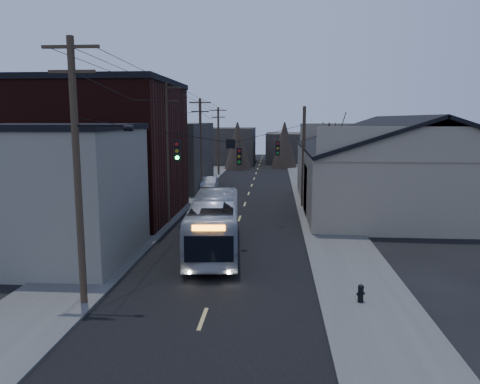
# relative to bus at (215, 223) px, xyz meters

# --- Properties ---
(ground) EXTENTS (160.00, 160.00, 0.00)m
(ground) POSITION_rel_bus_xyz_m (0.77, -11.40, -1.55)
(ground) COLOR black
(ground) RESTS_ON ground
(road_surface) EXTENTS (9.00, 110.00, 0.02)m
(road_surface) POSITION_rel_bus_xyz_m (0.77, 18.60, -1.54)
(road_surface) COLOR black
(road_surface) RESTS_ON ground
(sidewalk_left) EXTENTS (4.00, 110.00, 0.12)m
(sidewalk_left) POSITION_rel_bus_xyz_m (-5.73, 18.60, -1.49)
(sidewalk_left) COLOR #474744
(sidewalk_left) RESTS_ON ground
(sidewalk_right) EXTENTS (4.00, 110.00, 0.12)m
(sidewalk_right) POSITION_rel_bus_xyz_m (7.27, 18.60, -1.49)
(sidewalk_right) COLOR #474744
(sidewalk_right) RESTS_ON ground
(building_clapboard) EXTENTS (8.00, 8.00, 7.00)m
(building_clapboard) POSITION_rel_bus_xyz_m (-8.23, -2.40, 1.95)
(building_clapboard) COLOR slate
(building_clapboard) RESTS_ON ground
(building_brick) EXTENTS (10.00, 12.00, 10.00)m
(building_brick) POSITION_rel_bus_xyz_m (-9.23, 8.60, 3.45)
(building_brick) COLOR black
(building_brick) RESTS_ON ground
(building_left_far) EXTENTS (9.00, 14.00, 7.00)m
(building_left_far) POSITION_rel_bus_xyz_m (-8.73, 24.60, 1.95)
(building_left_far) COLOR #312D27
(building_left_far) RESTS_ON ground
(warehouse) EXTENTS (16.16, 20.60, 7.73)m
(warehouse) POSITION_rel_bus_xyz_m (13.77, 13.60, 1.14)
(warehouse) COLOR gray
(warehouse) RESTS_ON ground
(building_far_left) EXTENTS (10.00, 12.00, 6.00)m
(building_far_left) POSITION_rel_bus_xyz_m (-5.23, 53.60, 1.45)
(building_far_left) COLOR #312D27
(building_far_left) RESTS_ON ground
(building_far_right) EXTENTS (12.00, 14.00, 5.00)m
(building_far_right) POSITION_rel_bus_xyz_m (7.77, 58.60, 0.95)
(building_far_right) COLOR #312D27
(building_far_right) RESTS_ON ground
(bare_tree) EXTENTS (0.40, 0.40, 7.20)m
(bare_tree) POSITION_rel_bus_xyz_m (7.27, 8.60, 2.05)
(bare_tree) COLOR black
(bare_tree) RESTS_ON ground
(utility_lines) EXTENTS (11.24, 45.28, 10.50)m
(utility_lines) POSITION_rel_bus_xyz_m (-2.35, 12.74, 3.40)
(utility_lines) COLOR #382B1E
(utility_lines) RESTS_ON ground
(bus) EXTENTS (3.52, 11.33, 3.11)m
(bus) POSITION_rel_bus_xyz_m (0.00, 0.00, 0.00)
(bus) COLOR #A7ABB3
(bus) RESTS_ON ground
(parked_car) EXTENTS (1.70, 4.45, 1.45)m
(parked_car) POSITION_rel_bus_xyz_m (-3.48, 22.26, -0.83)
(parked_car) COLOR #B3B6BB
(parked_car) RESTS_ON ground
(fire_hydrant) EXTENTS (0.36, 0.25, 0.74)m
(fire_hydrant) POSITION_rel_bus_xyz_m (6.92, -7.53, -1.04)
(fire_hydrant) COLOR black
(fire_hydrant) RESTS_ON sidewalk_right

